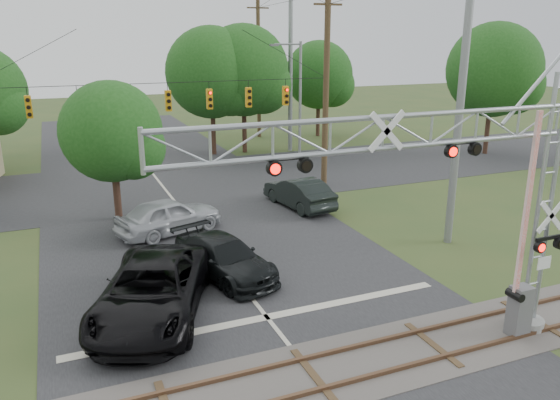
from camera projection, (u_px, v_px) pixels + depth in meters
name	position (u px, v px, depth m)	size (l,w,h in m)	color
road_main	(226.00, 267.00, 22.04)	(14.00, 90.00, 0.02)	#252527
road_cross	(161.00, 184.00, 34.41)	(90.00, 12.00, 0.02)	#252527
railroad_track	(313.00, 375.00, 14.96)	(90.00, 3.20, 0.17)	#514B46
crossing_gantry	(452.00, 191.00, 14.64)	(12.24, 1.02, 8.01)	gray
traffic_signal_span	(184.00, 98.00, 29.55)	(19.34, 0.36, 11.50)	gray
pickup_black	(152.00, 290.00, 17.90)	(3.15, 6.82, 1.90)	black
car_dark	(224.00, 258.00, 21.03)	(2.12, 5.22, 1.52)	black
sedan_silver	(169.00, 216.00, 25.63)	(2.02, 5.02, 1.71)	#AFB2B7
suv_dark	(299.00, 193.00, 29.56)	(1.73, 4.95, 1.63)	black
streetlight	(298.00, 99.00, 37.59)	(2.30, 0.24, 8.63)	gray
utility_poles	(192.00, 81.00, 33.63)	(26.27, 28.90, 13.42)	#402A1D
treeline	(179.00, 79.00, 39.33)	(56.50, 28.37, 10.06)	#3B251B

